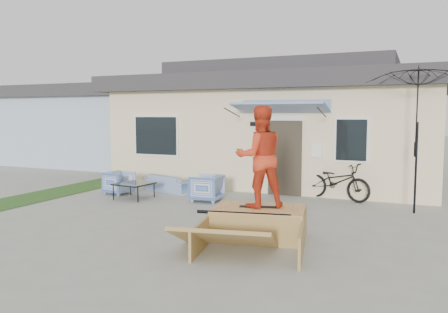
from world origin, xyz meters
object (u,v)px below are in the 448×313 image
at_px(armchair_left, 119,182).
at_px(skateboard, 259,206).
at_px(coffee_table, 134,191).
at_px(skate_ramp, 259,223).
at_px(armchair_right, 207,187).
at_px(loveseat, 170,180).
at_px(bicycle, 337,177).
at_px(skater, 260,155).
at_px(patio_umbrella, 417,137).

relative_size(armchair_left, skateboard, 0.96).
height_order(coffee_table, skate_ramp, skate_ramp).
relative_size(armchair_left, skate_ramp, 0.32).
distance_m(armchair_left, armchair_right, 2.76).
xyz_separation_m(loveseat, armchair_right, (1.67, -0.94, 0.06)).
xyz_separation_m(armchair_left, bicycle, (5.86, 1.58, 0.25)).
relative_size(loveseat, skater, 0.90).
distance_m(coffee_table, skate_ramp, 4.93).
bearing_deg(loveseat, patio_umbrella, -164.44).
height_order(loveseat, patio_umbrella, patio_umbrella).
distance_m(armchair_left, skate_ramp, 5.85).
height_order(loveseat, armchair_left, armchair_left).
bearing_deg(skater, armchair_right, -82.51).
relative_size(armchair_left, skater, 0.38).
xyz_separation_m(bicycle, patio_umbrella, (1.92, -0.95, 1.14)).
bearing_deg(bicycle, skate_ramp, -170.68).
relative_size(armchair_right, skateboard, 1.04).
distance_m(skate_ramp, skater, 1.25).
height_order(armchair_right, skate_ramp, armchair_right).
height_order(bicycle, skater, skater).
bearing_deg(skateboard, patio_umbrella, 36.46).
bearing_deg(patio_umbrella, armchair_right, -173.09).
bearing_deg(bicycle, armchair_left, 123.49).
relative_size(armchair_left, bicycle, 0.38).
distance_m(armchair_left, skater, 5.93).
distance_m(armchair_right, skateboard, 3.62).
bearing_deg(coffee_table, skateboard, -27.37).
height_order(loveseat, coffee_table, loveseat).
bearing_deg(patio_umbrella, skate_ramp, -127.74).
xyz_separation_m(skate_ramp, skateboard, (-0.01, 0.05, 0.30)).
height_order(armchair_right, bicycle, bicycle).
bearing_deg(skateboard, loveseat, 122.75).
distance_m(bicycle, patio_umbrella, 2.43).
bearing_deg(bicycle, loveseat, 115.70).
bearing_deg(skater, skate_ramp, 66.93).
distance_m(skate_ramp, skateboard, 0.30).
relative_size(armchair_right, skater, 0.41).
bearing_deg(skate_ramp, skater, 90.00).
bearing_deg(armchair_right, patio_umbrella, 94.18).
xyz_separation_m(bicycle, skate_ramp, (-0.69, -4.32, -0.33)).
bearing_deg(bicycle, patio_umbrella, -97.83).
distance_m(patio_umbrella, skateboard, 4.39).
bearing_deg(skateboard, skater, 0.00).
relative_size(bicycle, patio_umbrella, 0.65).
height_order(coffee_table, skateboard, skateboard).
distance_m(armchair_right, patio_umbrella, 5.23).
height_order(loveseat, bicycle, bicycle).
xyz_separation_m(armchair_right, coffee_table, (-1.95, -0.46, -0.17)).
relative_size(skate_ramp, skater, 1.19).
distance_m(coffee_table, bicycle, 5.45).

